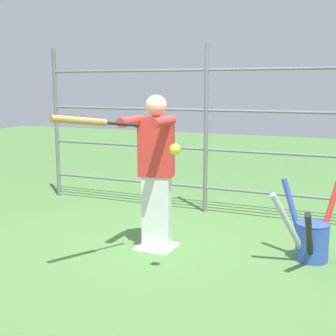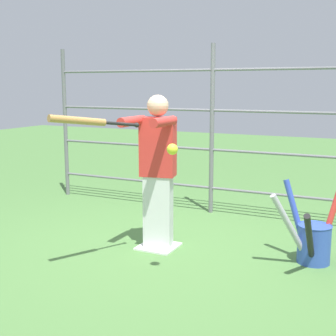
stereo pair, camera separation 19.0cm
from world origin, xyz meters
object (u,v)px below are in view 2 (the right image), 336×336
object	(u,v)px
batter	(157,167)
bat_bucket	(313,239)
baseball_bat_swinging	(86,121)
softball_in_flight	(172,149)

from	to	relation	value
batter	bat_bucket	world-z (taller)	batter
baseball_bat_swinging	bat_bucket	distance (m)	2.48
batter	baseball_bat_swinging	distance (m)	1.10
batter	bat_bucket	bearing A→B (deg)	-169.82
batter	bat_bucket	xyz separation A→B (m)	(-1.58, -0.28, -0.65)
batter	bat_bucket	size ratio (longest dim) A/B	1.87
softball_in_flight	bat_bucket	distance (m)	1.77
baseball_bat_swinging	bat_bucket	size ratio (longest dim) A/B	0.97
bat_bucket	softball_in_flight	bearing A→B (deg)	45.48
softball_in_flight	bat_bucket	size ratio (longest dim) A/B	0.11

